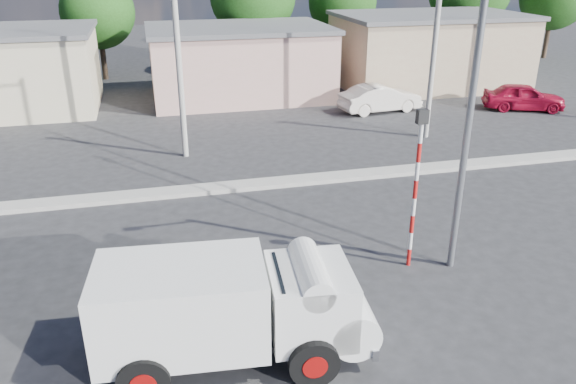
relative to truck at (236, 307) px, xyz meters
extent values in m
plane|color=#272729|center=(1.95, 1.16, -1.27)|extent=(120.00, 120.00, 0.00)
cube|color=#99968E|center=(1.95, 9.16, -1.19)|extent=(40.00, 0.80, 0.16)
cylinder|color=black|center=(-1.89, -0.80, -0.76)|extent=(1.04, 0.39, 1.02)
cylinder|color=#A80C0C|center=(-1.89, -0.80, -0.76)|extent=(0.53, 0.38, 0.50)
cylinder|color=black|center=(-1.72, 1.13, -0.76)|extent=(1.04, 0.39, 1.02)
cylinder|color=#A80C0C|center=(-1.72, 1.13, -0.76)|extent=(0.53, 0.38, 0.50)
cylinder|color=black|center=(1.34, -1.10, -0.76)|extent=(1.04, 0.39, 1.02)
cylinder|color=#A80C0C|center=(1.34, -1.10, -0.76)|extent=(0.53, 0.38, 0.50)
cylinder|color=black|center=(1.52, 0.84, -0.76)|extent=(1.04, 0.39, 1.02)
cylinder|color=#A80C0C|center=(1.52, 0.84, -0.76)|extent=(0.53, 0.38, 0.50)
cube|color=black|center=(-0.23, 0.02, -0.69)|extent=(4.36, 1.59, 0.17)
cube|color=white|center=(-1.07, 0.10, 0.16)|extent=(3.51, 2.34, 1.71)
cube|color=white|center=(1.52, -0.14, 0.03)|extent=(1.84, 2.04, 1.44)
cylinder|color=white|center=(2.30, -0.21, -0.39)|extent=(1.19, 1.99, 1.02)
cylinder|color=white|center=(1.52, -0.14, 0.67)|extent=(0.82, 1.95, 0.65)
cube|color=silver|center=(2.67, -0.25, -0.76)|extent=(0.31, 2.00, 0.26)
cube|color=black|center=(0.87, -0.08, 0.44)|extent=(0.22, 1.58, 0.65)
imported|color=black|center=(1.43, 0.73, -0.72)|extent=(2.22, 1.28, 1.10)
imported|color=silver|center=(1.43, 0.73, -0.42)|extent=(0.56, 0.71, 1.71)
imported|color=silver|center=(10.61, 17.86, -0.55)|extent=(4.54, 2.07, 1.44)
imported|color=#A30D2A|center=(18.27, 16.34, -0.56)|extent=(4.52, 3.10, 1.43)
cylinder|color=red|center=(5.15, 2.66, -1.02)|extent=(0.11, 0.11, 0.50)
cylinder|color=white|center=(5.15, 2.66, -0.52)|extent=(0.11, 0.11, 0.50)
cylinder|color=red|center=(5.15, 2.66, -0.02)|extent=(0.11, 0.11, 0.50)
cylinder|color=white|center=(5.15, 2.66, 0.48)|extent=(0.11, 0.11, 0.50)
cylinder|color=red|center=(5.15, 2.66, 0.98)|extent=(0.11, 0.11, 0.50)
cylinder|color=white|center=(5.15, 2.66, 1.48)|extent=(0.11, 0.11, 0.50)
cylinder|color=red|center=(5.15, 2.66, 1.98)|extent=(0.11, 0.11, 0.50)
cylinder|color=white|center=(5.15, 2.66, 2.48)|extent=(0.11, 0.11, 0.50)
cube|color=black|center=(5.15, 2.66, 2.91)|extent=(0.28, 0.18, 0.36)
cylinder|color=slate|center=(6.25, 2.36, 3.23)|extent=(0.18, 0.18, 9.00)
cube|color=tan|center=(3.95, 23.16, 0.63)|extent=(10.00, 7.00, 3.80)
cube|color=#59595B|center=(3.95, 23.16, 2.65)|extent=(10.30, 7.30, 0.24)
cube|color=tan|center=(15.95, 23.16, 0.83)|extent=(11.00, 7.00, 4.20)
cube|color=#59595B|center=(15.95, 23.16, 3.05)|extent=(11.30, 7.30, 0.24)
cylinder|color=#38281E|center=(-4.05, 30.16, 0.46)|extent=(0.36, 0.36, 3.47)
sphere|color=#24611D|center=(-4.05, 30.16, 3.07)|extent=(4.71, 4.71, 4.71)
cylinder|color=#38281E|center=(5.95, 29.16, 0.83)|extent=(0.36, 0.36, 4.20)
cylinder|color=#38281E|center=(12.95, 31.16, 0.55)|extent=(0.36, 0.36, 3.64)
sphere|color=#24611D|center=(12.95, 31.16, 3.28)|extent=(4.94, 4.94, 4.94)
cylinder|color=#38281E|center=(21.95, 29.16, 0.91)|extent=(0.36, 0.36, 4.37)
cylinder|color=#38281E|center=(29.95, 30.16, 0.63)|extent=(0.36, 0.36, 3.81)
cylinder|color=#99968E|center=(-0.05, 13.16, 2.73)|extent=(0.24, 0.24, 8.00)
cylinder|color=#99968E|center=(10.95, 13.16, 2.73)|extent=(0.24, 0.24, 8.00)
camera|label=1|loc=(-1.27, -9.47, 6.61)|focal=35.00mm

